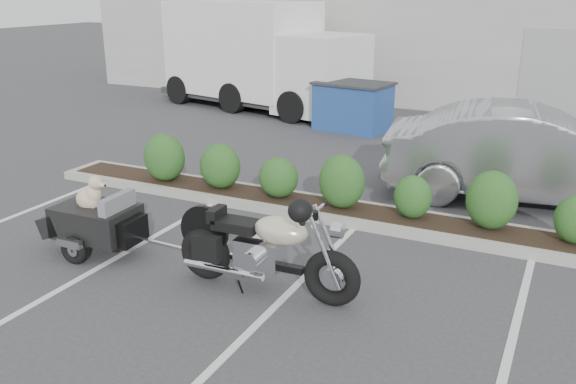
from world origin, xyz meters
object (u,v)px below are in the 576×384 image
at_px(sedan, 531,155).
at_px(dumpster, 353,106).
at_px(delivery_truck, 260,58).
at_px(motorcycle, 264,250).
at_px(pet_trailer, 95,219).

xyz_separation_m(sedan, dumpster, (-4.86, 4.05, -0.20)).
relative_size(sedan, delivery_truck, 0.69).
bearing_deg(delivery_truck, dumpster, -10.67).
distance_m(dumpster, delivery_truck, 4.15).
bearing_deg(dumpster, delivery_truck, 164.66).
distance_m(motorcycle, sedan, 5.84).
height_order(dumpster, delivery_truck, delivery_truck).
distance_m(motorcycle, delivery_truck, 12.42).
bearing_deg(pet_trailer, dumpster, 84.59).
distance_m(sedan, delivery_truck, 10.30).
relative_size(motorcycle, sedan, 0.49).
height_order(motorcycle, dumpster, motorcycle).
bearing_deg(dumpster, sedan, -31.33).
xyz_separation_m(dumpster, delivery_truck, (-3.70, 1.64, 0.92)).
xyz_separation_m(pet_trailer, sedan, (5.44, 5.17, 0.35)).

